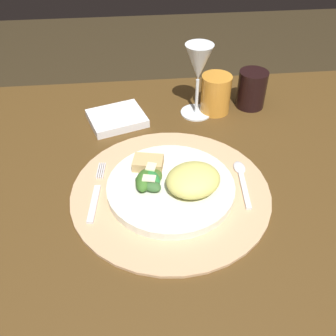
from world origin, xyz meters
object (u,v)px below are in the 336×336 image
dinner_plate (171,187)px  dark_tumbler (252,89)px  wine_glass (198,66)px  napkin (117,118)px  dining_table (189,233)px  amber_tumbler (216,94)px  fork (96,194)px  spoon (241,176)px

dinner_plate → dark_tumbler: dark_tumbler is taller
wine_glass → dinner_plate: bearing=-108.7°
napkin → wine_glass: wine_glass is taller
dining_table → napkin: size_ratio=11.16×
dining_table → amber_tumbler: bearing=69.6°
dinner_plate → amber_tumbler: 0.32m
napkin → amber_tumbler: (0.24, 0.03, 0.04)m
wine_glass → amber_tumbler: size_ratio=1.87×
dinner_plate → fork: (-0.14, 0.00, -0.01)m
dinner_plate → napkin: (-0.10, 0.26, -0.00)m
dining_table → wine_glass: bearing=79.4°
napkin → dark_tumbler: size_ratio=1.36×
wine_glass → dark_tumbler: bearing=8.9°
spoon → napkin: 0.34m
napkin → wine_glass: bearing=5.3°
fork → spoon: bearing=4.1°
fork → dark_tumbler: (0.38, 0.29, 0.04)m
napkin → dark_tumbler: (0.34, 0.04, 0.04)m
fork → dark_tumbler: dark_tumbler is taller
fork → amber_tumbler: (0.28, 0.28, 0.04)m
dinner_plate → amber_tumbler: (0.14, 0.28, 0.03)m
fork → amber_tumbler: amber_tumbler is taller
amber_tumbler → spoon: bearing=-89.1°
amber_tumbler → dark_tumbler: 0.09m
dinner_plate → amber_tumbler: size_ratio=2.58×
spoon → amber_tumbler: size_ratio=1.43×
dining_table → fork: bearing=-171.8°
napkin → wine_glass: (0.19, 0.02, 0.12)m
spoon → napkin: size_ratio=1.06×
wine_glass → spoon: bearing=-78.4°
dinner_plate → spoon: bearing=9.3°
fork → napkin: 0.26m
fork → wine_glass: bearing=49.1°
dining_table → napkin: (-0.15, 0.23, 0.17)m
spoon → wine_glass: bearing=101.6°
fork → napkin: bearing=81.0°
dining_table → napkin: bearing=123.4°
dinner_plate → napkin: 0.27m
dinner_plate → wine_glass: size_ratio=1.38×
dining_table → dark_tumbler: dark_tumbler is taller
wine_glass → dining_table: bearing=-100.6°
dining_table → spoon: 0.20m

